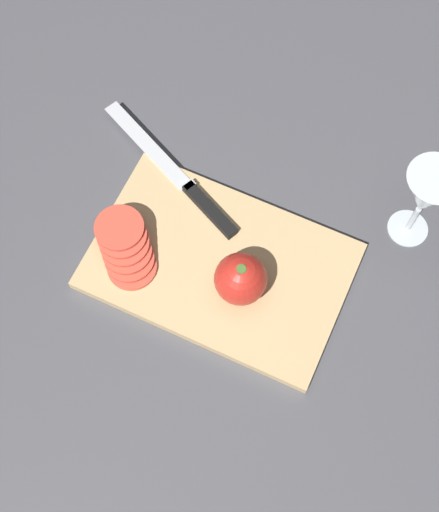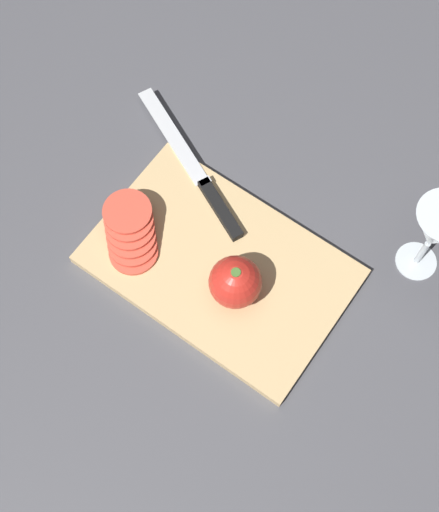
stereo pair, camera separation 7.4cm
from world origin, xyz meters
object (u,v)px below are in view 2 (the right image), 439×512
object	(u,v)px
whole_tomato	(235,283)
tomato_slice_stack_near	(130,232)
knife	(207,189)
wine_glass	(436,231)

from	to	relation	value
whole_tomato	tomato_slice_stack_near	size ratio (longest dim) A/B	0.69
whole_tomato	tomato_slice_stack_near	xyz separation A→B (m)	(-0.18, -0.02, -0.02)
knife	tomato_slice_stack_near	distance (m)	0.14
whole_tomato	knife	xyz separation A→B (m)	(-0.13, 0.11, -0.03)
whole_tomato	tomato_slice_stack_near	distance (m)	0.18
knife	tomato_slice_stack_near	world-z (taller)	tomato_slice_stack_near
wine_glass	whole_tomato	xyz separation A→B (m)	(-0.19, -0.21, -0.05)
wine_glass	knife	world-z (taller)	wine_glass
knife	whole_tomato	bearing A→B (deg)	163.79
whole_tomato	tomato_slice_stack_near	world-z (taller)	whole_tomato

